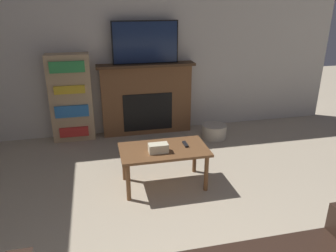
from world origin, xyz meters
The scene contains 8 objects.
wall_back centered at (0.00, 4.74, 1.35)m, with size 6.54×0.06×2.70m.
fireplace centered at (-0.02, 4.60, 0.58)m, with size 1.54×0.28×1.15m.
tv centered at (-0.02, 4.58, 1.48)m, with size 1.02×0.03×0.65m.
coffee_table centered at (-0.11, 2.90, 0.42)m, with size 1.02×0.58×0.48m.
tissue_box centered at (-0.19, 2.82, 0.53)m, with size 0.22×0.12×0.10m.
remote_control centered at (0.16, 2.94, 0.49)m, with size 0.04×0.15×0.02m.
bookshelf centered at (-1.20, 4.58, 0.67)m, with size 0.63×0.29×1.35m.
storage_basket centered at (0.98, 4.12, 0.11)m, with size 0.39×0.39×0.22m.
Camera 1 is at (-0.82, -0.46, 2.09)m, focal length 35.00 mm.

